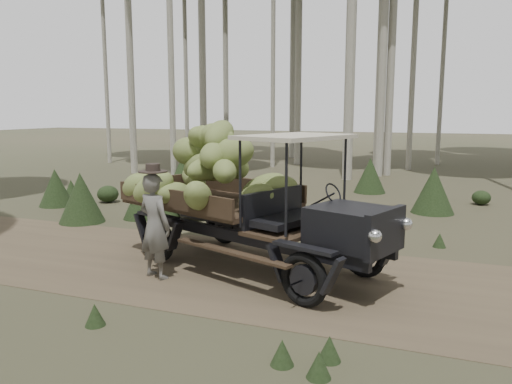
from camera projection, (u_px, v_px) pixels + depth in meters
ground at (329, 283)px, 8.20m from camera, size 120.00×120.00×0.00m
dirt_track at (329, 282)px, 8.20m from camera, size 70.00×4.00×0.01m
banana_truck at (230, 181)px, 9.02m from camera, size 5.65×3.45×2.73m
farmer at (155, 225)px, 8.31m from camera, size 0.74×0.59×1.94m
undergrowth at (287, 237)px, 9.05m from camera, size 21.62×21.58×1.29m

